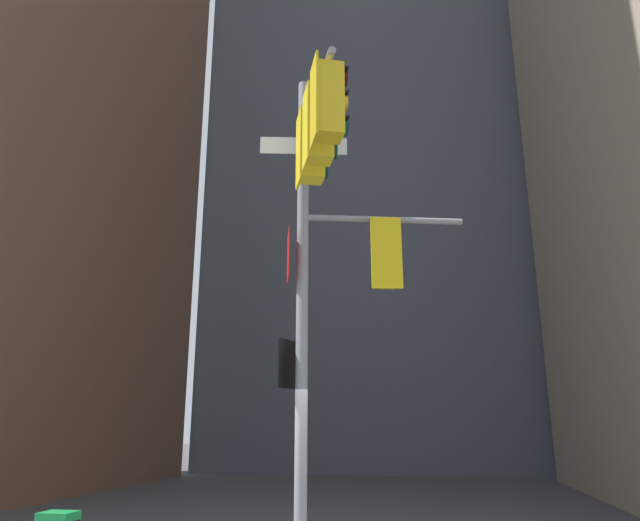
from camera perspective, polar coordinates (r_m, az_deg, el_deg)
name	(u,v)px	position (r m, az deg, el deg)	size (l,w,h in m)	color
building_mid_block	(395,201)	(37.35, 7.25, 5.72)	(18.00, 18.00, 31.17)	#4C5460
signal_pole_assembly	(325,214)	(8.58, 0.53, 4.51)	(3.08, 3.05, 7.55)	gray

